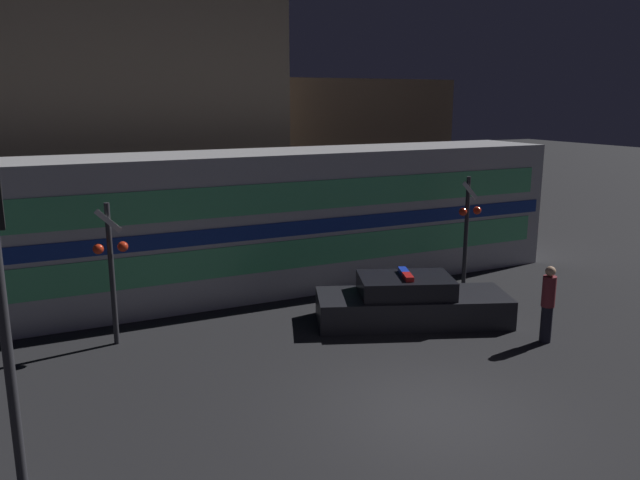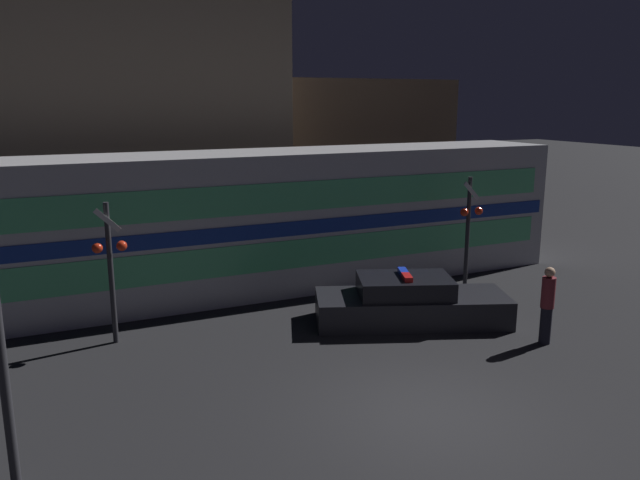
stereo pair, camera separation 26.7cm
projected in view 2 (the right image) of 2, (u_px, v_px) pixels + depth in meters
name	position (u px, v px, depth m)	size (l,w,h in m)	color
ground_plane	(427.00, 416.00, 11.12)	(120.00, 120.00, 0.00)	black
train	(240.00, 223.00, 18.04)	(20.40, 2.85, 4.05)	silver
police_car	(410.00, 303.00, 15.69)	(5.09, 3.36, 1.32)	black
pedestrian	(547.00, 305.00, 14.23)	(0.31, 0.31, 1.82)	black
crossing_signal_near	(469.00, 225.00, 18.30)	(0.76, 0.31, 3.32)	#2D2D33
crossing_signal_far	(110.00, 263.00, 14.03)	(0.76, 0.31, 3.29)	#2D2D33
building_left	(136.00, 100.00, 22.85)	(9.63, 6.77, 10.99)	#726656
building_center	(353.00, 154.00, 27.71)	(7.66, 4.59, 6.33)	brown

